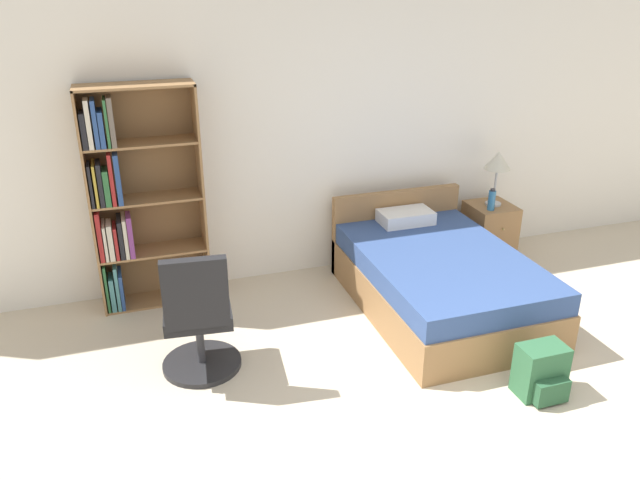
{
  "coord_description": "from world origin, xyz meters",
  "views": [
    {
      "loc": [
        -1.96,
        -2.17,
        2.77
      ],
      "look_at": [
        -0.59,
        1.98,
        0.85
      ],
      "focal_mm": 35.0,
      "sensor_mm": 36.0,
      "label": 1
    }
  ],
  "objects_px": {
    "office_chair": "(198,321)",
    "table_lamp": "(498,162)",
    "bed": "(437,278)",
    "bookshelf": "(131,200)",
    "water_bottle": "(492,200)",
    "backpack_green": "(541,372)",
    "nightstand": "(489,231)"
  },
  "relations": [
    {
      "from": "bookshelf",
      "to": "nightstand",
      "type": "bearing_deg",
      "value": -2.12
    },
    {
      "from": "bed",
      "to": "backpack_green",
      "type": "distance_m",
      "value": 1.36
    },
    {
      "from": "bookshelf",
      "to": "office_chair",
      "type": "bearing_deg",
      "value": -74.37
    },
    {
      "from": "table_lamp",
      "to": "water_bottle",
      "type": "bearing_deg",
      "value": -130.64
    },
    {
      "from": "table_lamp",
      "to": "backpack_green",
      "type": "xyz_separation_m",
      "value": [
        -0.91,
        -2.12,
        -0.83
      ]
    },
    {
      "from": "water_bottle",
      "to": "backpack_green",
      "type": "height_order",
      "value": "water_bottle"
    },
    {
      "from": "office_chair",
      "to": "nightstand",
      "type": "relative_size",
      "value": 1.78
    },
    {
      "from": "bookshelf",
      "to": "bed",
      "type": "bearing_deg",
      "value": -19.79
    },
    {
      "from": "bed",
      "to": "office_chair",
      "type": "relative_size",
      "value": 1.93
    },
    {
      "from": "nightstand",
      "to": "water_bottle",
      "type": "distance_m",
      "value": 0.41
    },
    {
      "from": "bed",
      "to": "table_lamp",
      "type": "distance_m",
      "value": 1.47
    },
    {
      "from": "office_chair",
      "to": "table_lamp",
      "type": "relative_size",
      "value": 1.84
    },
    {
      "from": "office_chair",
      "to": "backpack_green",
      "type": "distance_m",
      "value": 2.45
    },
    {
      "from": "bed",
      "to": "bookshelf",
      "type": "bearing_deg",
      "value": 160.21
    },
    {
      "from": "nightstand",
      "to": "backpack_green",
      "type": "xyz_separation_m",
      "value": [
        -0.89,
        -2.11,
        -0.11
      ]
    },
    {
      "from": "water_bottle",
      "to": "bed",
      "type": "bearing_deg",
      "value": -144.63
    },
    {
      "from": "office_chair",
      "to": "table_lamp",
      "type": "height_order",
      "value": "table_lamp"
    },
    {
      "from": "bed",
      "to": "table_lamp",
      "type": "height_order",
      "value": "table_lamp"
    },
    {
      "from": "office_chair",
      "to": "water_bottle",
      "type": "relative_size",
      "value": 4.69
    },
    {
      "from": "nightstand",
      "to": "water_bottle",
      "type": "relative_size",
      "value": 2.63
    },
    {
      "from": "bookshelf",
      "to": "backpack_green",
      "type": "xyz_separation_m",
      "value": [
        2.57,
        -2.24,
        -0.8
      ]
    },
    {
      "from": "bed",
      "to": "nightstand",
      "type": "xyz_separation_m",
      "value": [
        1.0,
        0.76,
        0.01
      ]
    },
    {
      "from": "table_lamp",
      "to": "water_bottle",
      "type": "height_order",
      "value": "table_lamp"
    },
    {
      "from": "nightstand",
      "to": "backpack_green",
      "type": "height_order",
      "value": "nightstand"
    },
    {
      "from": "table_lamp",
      "to": "bookshelf",
      "type": "bearing_deg",
      "value": 178.02
    },
    {
      "from": "water_bottle",
      "to": "bookshelf",
      "type": "bearing_deg",
      "value": 175.94
    },
    {
      "from": "bed",
      "to": "backpack_green",
      "type": "height_order",
      "value": "bed"
    },
    {
      "from": "office_chair",
      "to": "table_lamp",
      "type": "bearing_deg",
      "value": 19.78
    },
    {
      "from": "bookshelf",
      "to": "water_bottle",
      "type": "height_order",
      "value": "bookshelf"
    },
    {
      "from": "office_chair",
      "to": "water_bottle",
      "type": "xyz_separation_m",
      "value": [
        3.02,
        1.0,
        0.23
      ]
    },
    {
      "from": "office_chair",
      "to": "table_lamp",
      "type": "distance_m",
      "value": 3.37
    },
    {
      "from": "backpack_green",
      "to": "nightstand",
      "type": "bearing_deg",
      "value": 67.07
    }
  ]
}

